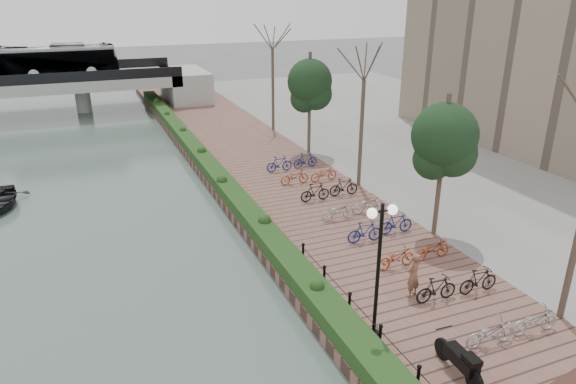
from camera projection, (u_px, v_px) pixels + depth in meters
promenade at (285, 189)px, 29.73m from camera, size 8.00×75.00×0.50m
inland_pavement at (500, 158)px, 35.36m from camera, size 24.00×75.00×0.50m
hedge at (216, 175)px, 30.49m from camera, size 1.10×56.00×0.60m
chain_fence at (398, 356)px, 15.23m from camera, size 0.10×14.10×0.70m
lamppost at (380, 242)px, 15.54m from camera, size 1.02×0.32×4.62m
motorcycle at (459, 358)px, 14.79m from camera, size 0.65×1.84×1.14m
pedestrian at (413, 275)px, 18.56m from camera, size 0.74×0.61×1.75m
bicycle_parking at (367, 218)px, 24.21m from camera, size 2.40×19.89×1.00m
street_trees at (394, 147)px, 25.73m from camera, size 3.20×37.12×6.80m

